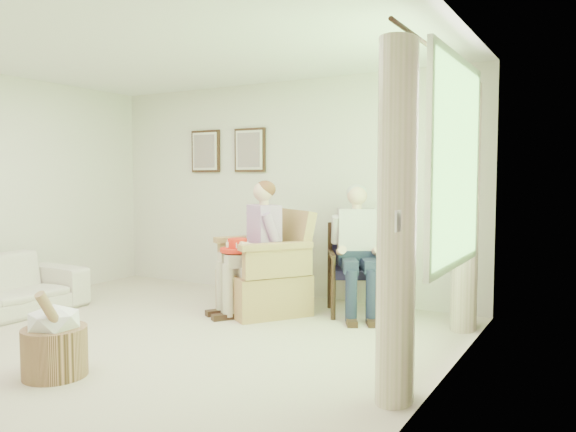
% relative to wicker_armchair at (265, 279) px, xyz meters
% --- Properties ---
extents(floor, '(5.50, 5.50, 0.00)m').
position_rel_wicker_armchair_xyz_m(floor, '(-0.32, -1.85, -0.35)').
color(floor, beige).
rests_on(floor, ground).
extents(back_wall, '(5.00, 0.04, 2.60)m').
position_rel_wicker_armchair_xyz_m(back_wall, '(-0.32, 0.90, 0.95)').
color(back_wall, silver).
rests_on(back_wall, ground).
extents(right_wall, '(0.04, 5.50, 2.60)m').
position_rel_wicker_armchair_xyz_m(right_wall, '(2.18, -1.85, 0.95)').
color(right_wall, silver).
rests_on(right_wall, ground).
extents(ceiling, '(5.00, 5.50, 0.02)m').
position_rel_wicker_armchair_xyz_m(ceiling, '(-0.32, -1.85, 2.25)').
color(ceiling, white).
rests_on(ceiling, back_wall).
extents(window, '(0.13, 2.50, 1.63)m').
position_rel_wicker_armchair_xyz_m(window, '(2.15, -0.65, 1.24)').
color(window, '#2D6B23').
rests_on(window, right_wall).
extents(curtain_left, '(0.34, 0.34, 2.30)m').
position_rel_wicker_armchair_xyz_m(curtain_left, '(2.01, -1.63, 0.80)').
color(curtain_left, beige).
rests_on(curtain_left, ground).
extents(curtain_right, '(0.34, 0.34, 2.30)m').
position_rel_wicker_armchair_xyz_m(curtain_right, '(2.01, 0.33, 0.80)').
color(curtain_right, beige).
rests_on(curtain_right, ground).
extents(framed_print_left, '(0.45, 0.05, 0.55)m').
position_rel_wicker_armchair_xyz_m(framed_print_left, '(-1.47, 0.86, 1.43)').
color(framed_print_left, '#382114').
rests_on(framed_print_left, back_wall).
extents(framed_print_right, '(0.45, 0.05, 0.55)m').
position_rel_wicker_armchair_xyz_m(framed_print_right, '(-0.77, 0.86, 1.43)').
color(framed_print_right, '#382114').
rests_on(framed_print_right, back_wall).
extents(wicker_armchair, '(0.86, 0.85, 1.09)m').
position_rel_wicker_armchair_xyz_m(wicker_armchair, '(0.00, 0.00, 0.00)').
color(wicker_armchair, tan).
rests_on(wicker_armchair, ground).
extents(wood_armchair, '(0.60, 0.56, 0.92)m').
position_rel_wicker_armchair_xyz_m(wood_armchair, '(0.90, 0.48, 0.16)').
color(wood_armchair, black).
rests_on(wood_armchair, ground).
extents(person_wicker, '(0.40, 0.62, 1.38)m').
position_rel_wicker_armchair_xyz_m(person_wicker, '(0.00, -0.14, 0.46)').
color(person_wicker, beige).
rests_on(person_wicker, ground).
extents(person_dark, '(0.40, 0.63, 1.34)m').
position_rel_wicker_armchair_xyz_m(person_dark, '(0.90, 0.33, 0.43)').
color(person_dark, '#1A2139').
rests_on(person_dark, ground).
extents(red_hat, '(0.36, 0.36, 0.14)m').
position_rel_wicker_armchair_xyz_m(red_hat, '(-0.15, -0.30, 0.37)').
color(red_hat, red).
rests_on(red_hat, person_wicker).
extents(hatbox, '(0.58, 0.58, 0.67)m').
position_rel_wicker_armchair_xyz_m(hatbox, '(-0.27, -2.43, -0.08)').
color(hatbox, tan).
rests_on(hatbox, ground).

